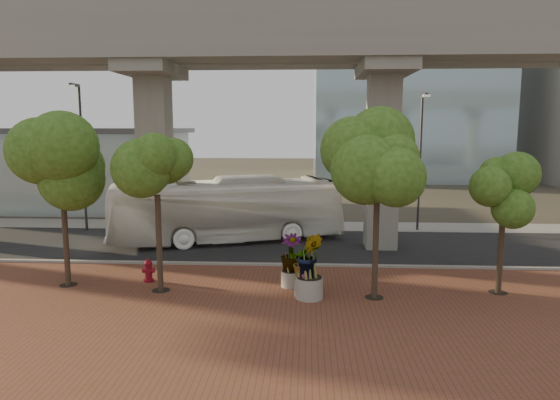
{
  "coord_description": "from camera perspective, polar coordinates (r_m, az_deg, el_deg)",
  "views": [
    {
      "loc": [
        2.12,
        -24.23,
        6.35
      ],
      "look_at": [
        0.75,
        0.5,
        2.75
      ],
      "focal_mm": 32.0,
      "sensor_mm": 36.0,
      "label": 1
    }
  ],
  "objects": [
    {
      "name": "streetlamp_west",
      "position": [
        32.65,
        -21.76,
        5.63
      ],
      "size": [
        0.44,
        1.29,
        8.87
      ],
      "color": "#2B2B30",
      "rests_on": "ground"
    },
    {
      "name": "streetlamp_east",
      "position": [
        31.54,
        15.79,
        5.25
      ],
      "size": [
        0.41,
        1.21,
        8.32
      ],
      "color": "#2E2D32",
      "rests_on": "ground"
    },
    {
      "name": "planter_left",
      "position": [
        18.51,
        3.39,
        -6.69
      ],
      "size": [
        2.27,
        2.27,
        2.49
      ],
      "color": "#A19D91",
      "rests_on": "ground"
    },
    {
      "name": "brick_plaza",
      "position": [
        17.55,
        -4.08,
        -12.86
      ],
      "size": [
        70.0,
        13.0,
        0.06
      ],
      "primitive_type": "cube",
      "color": "brown",
      "rests_on": "ground"
    },
    {
      "name": "far_sidewalk",
      "position": [
        32.42,
        -0.64,
        -2.96
      ],
      "size": [
        90.0,
        3.0,
        0.06
      ],
      "primitive_type": "cube",
      "color": "gray",
      "rests_on": "ground"
    },
    {
      "name": "planter_front",
      "position": [
        18.83,
        2.92,
        -7.37
      ],
      "size": [
        1.82,
        1.82,
        2.01
      ],
      "color": "gray",
      "rests_on": "ground"
    },
    {
      "name": "transit_bus",
      "position": [
        27.89,
        -6.1,
        -1.18
      ],
      "size": [
        13.16,
        6.83,
        3.58
      ],
      "primitive_type": "imported",
      "rotation": [
        0.0,
        0.0,
        1.88
      ],
      "color": "white",
      "rests_on": "ground"
    },
    {
      "name": "transit_viaduct",
      "position": [
        26.33,
        -1.47,
        10.31
      ],
      "size": [
        72.0,
        5.6,
        12.4
      ],
      "color": "gray",
      "rests_on": "ground"
    },
    {
      "name": "station_pavilion",
      "position": [
        46.02,
        -25.62,
        3.56
      ],
      "size": [
        23.0,
        13.0,
        6.3
      ],
      "color": "#A4B8BB",
      "rests_on": "ground"
    },
    {
      "name": "ground",
      "position": [
        25.14,
        -1.78,
        -6.36
      ],
      "size": [
        160.0,
        160.0,
        0.0
      ],
      "primitive_type": "plane",
      "color": "#363327",
      "rests_on": "ground"
    },
    {
      "name": "curb_strip",
      "position": [
        23.19,
        -2.21,
        -7.42
      ],
      "size": [
        70.0,
        0.25,
        0.16
      ],
      "primitive_type": "cube",
      "color": "gray",
      "rests_on": "ground"
    },
    {
      "name": "street_tree_far_east",
      "position": [
        20.45,
        24.26,
        0.66
      ],
      "size": [
        2.98,
        2.98,
        5.22
      ],
      "color": "#433326",
      "rests_on": "ground"
    },
    {
      "name": "street_tree_near_west",
      "position": [
        19.36,
        -13.93,
        3.39
      ],
      "size": [
        3.36,
        3.36,
        6.28
      ],
      "color": "#433326",
      "rests_on": "ground"
    },
    {
      "name": "street_tree_near_east",
      "position": [
        18.31,
        11.12,
        3.74
      ],
      "size": [
        3.97,
        3.97,
        6.72
      ],
      "color": "#433326",
      "rests_on": "ground"
    },
    {
      "name": "fire_hydrant",
      "position": [
        21.42,
        -14.8,
        -7.79
      ],
      "size": [
        0.49,
        0.44,
        0.97
      ],
      "color": "maroon",
      "rests_on": "ground"
    },
    {
      "name": "street_tree_far_west",
      "position": [
        21.28,
        -23.7,
        2.94
      ],
      "size": [
        4.08,
        4.08,
        6.45
      ],
      "color": "#433326",
      "rests_on": "ground"
    },
    {
      "name": "asphalt_road",
      "position": [
        27.07,
        -1.41,
        -5.25
      ],
      "size": [
        90.0,
        8.0,
        0.04
      ],
      "primitive_type": "cube",
      "color": "black",
      "rests_on": "ground"
    },
    {
      "name": "planter_right",
      "position": [
        19.88,
        1.29,
        -6.31
      ],
      "size": [
        1.98,
        1.98,
        2.12
      ],
      "color": "gray",
      "rests_on": "ground"
    }
  ]
}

